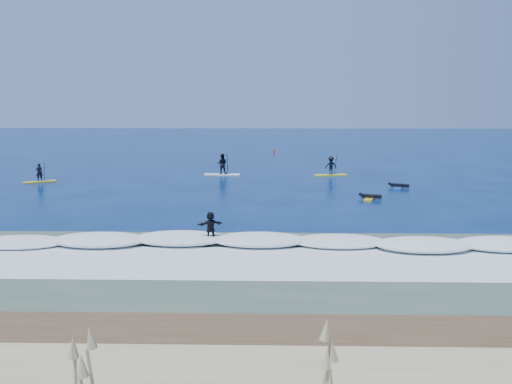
{
  "coord_description": "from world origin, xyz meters",
  "views": [
    {
      "loc": [
        1.49,
        -37.52,
        7.59
      ],
      "look_at": [
        0.57,
        1.76,
        0.6
      ],
      "focal_mm": 40.0,
      "sensor_mm": 36.0,
      "label": 1
    }
  ],
  "objects_px": {
    "sup_paddler_left": "(40,176)",
    "wave_surfer": "(211,228)",
    "prone_paddler_far": "(399,186)",
    "prone_paddler_near": "(370,197)",
    "marker_buoy": "(274,151)",
    "sup_paddler_right": "(331,167)",
    "sup_paddler_center": "(222,166)"
  },
  "relations": [
    {
      "from": "sup_paddler_left",
      "to": "prone_paddler_far",
      "type": "xyz_separation_m",
      "value": [
        29.55,
        -2.08,
        -0.43
      ]
    },
    {
      "from": "sup_paddler_left",
      "to": "marker_buoy",
      "type": "bearing_deg",
      "value": 19.95
    },
    {
      "from": "sup_paddler_center",
      "to": "prone_paddler_far",
      "type": "relative_size",
      "value": 1.54
    },
    {
      "from": "wave_surfer",
      "to": "marker_buoy",
      "type": "distance_m",
      "value": 42.52
    },
    {
      "from": "sup_paddler_center",
      "to": "marker_buoy",
      "type": "distance_m",
      "value": 19.24
    },
    {
      "from": "sup_paddler_center",
      "to": "wave_surfer",
      "type": "distance_m",
      "value": 23.81
    },
    {
      "from": "sup_paddler_right",
      "to": "marker_buoy",
      "type": "height_order",
      "value": "sup_paddler_right"
    },
    {
      "from": "sup_paddler_left",
      "to": "prone_paddler_near",
      "type": "bearing_deg",
      "value": -43.97
    },
    {
      "from": "sup_paddler_left",
      "to": "wave_surfer",
      "type": "distance_m",
      "value": 25.22
    },
    {
      "from": "sup_paddler_right",
      "to": "prone_paddler_far",
      "type": "relative_size",
      "value": 1.4
    },
    {
      "from": "sup_paddler_right",
      "to": "sup_paddler_left",
      "type": "bearing_deg",
      "value": 179.48
    },
    {
      "from": "sup_paddler_left",
      "to": "wave_surfer",
      "type": "relative_size",
      "value": 1.2
    },
    {
      "from": "prone_paddler_far",
      "to": "wave_surfer",
      "type": "height_order",
      "value": "wave_surfer"
    },
    {
      "from": "sup_paddler_left",
      "to": "prone_paddler_far",
      "type": "relative_size",
      "value": 1.22
    },
    {
      "from": "sup_paddler_right",
      "to": "marker_buoy",
      "type": "xyz_separation_m",
      "value": [
        -5.01,
        18.67,
        -0.54
      ]
    },
    {
      "from": "prone_paddler_far",
      "to": "sup_paddler_center",
      "type": "bearing_deg",
      "value": 84.77
    },
    {
      "from": "sup_paddler_right",
      "to": "wave_surfer",
      "type": "height_order",
      "value": "sup_paddler_right"
    },
    {
      "from": "marker_buoy",
      "to": "wave_surfer",
      "type": "bearing_deg",
      "value": -94.72
    },
    {
      "from": "sup_paddler_right",
      "to": "marker_buoy",
      "type": "bearing_deg",
      "value": 94.22
    },
    {
      "from": "marker_buoy",
      "to": "sup_paddler_center",
      "type": "bearing_deg",
      "value": -104.67
    },
    {
      "from": "sup_paddler_left",
      "to": "prone_paddler_far",
      "type": "distance_m",
      "value": 29.63
    },
    {
      "from": "prone_paddler_near",
      "to": "wave_surfer",
      "type": "distance_m",
      "value": 15.97
    },
    {
      "from": "prone_paddler_far",
      "to": "marker_buoy",
      "type": "relative_size",
      "value": 3.66
    },
    {
      "from": "prone_paddler_near",
      "to": "wave_surfer",
      "type": "relative_size",
      "value": 0.97
    },
    {
      "from": "sup_paddler_left",
      "to": "sup_paddler_center",
      "type": "height_order",
      "value": "sup_paddler_center"
    },
    {
      "from": "sup_paddler_left",
      "to": "sup_paddler_right",
      "type": "xyz_separation_m",
      "value": [
        24.87,
        4.51,
        0.22
      ]
    },
    {
      "from": "prone_paddler_near",
      "to": "marker_buoy",
      "type": "bearing_deg",
      "value": 31.72
    },
    {
      "from": "sup_paddler_center",
      "to": "marker_buoy",
      "type": "relative_size",
      "value": 5.65
    },
    {
      "from": "sup_paddler_left",
      "to": "sup_paddler_center",
      "type": "distance_m",
      "value": 15.68
    },
    {
      "from": "sup_paddler_center",
      "to": "prone_paddler_far",
      "type": "xyz_separation_m",
      "value": [
        14.56,
        -6.65,
        -0.7
      ]
    },
    {
      "from": "prone_paddler_far",
      "to": "prone_paddler_near",
      "type": "bearing_deg",
      "value": 166.5
    },
    {
      "from": "sup_paddler_center",
      "to": "prone_paddler_near",
      "type": "relative_size",
      "value": 1.56
    }
  ]
}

